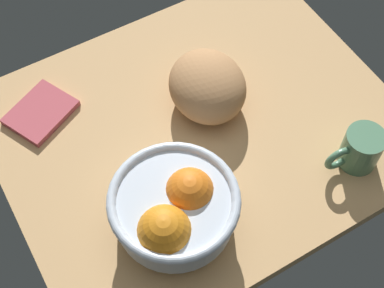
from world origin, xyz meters
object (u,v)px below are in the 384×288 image
fruit_bowl (175,209)px  bread_loaf (207,86)px  mug (359,149)px  napkin_folded (41,112)px

fruit_bowl → bread_loaf: bearing=-132.6°
bread_loaf → mug: 29.80cm
fruit_bowl → mug: size_ratio=1.93×
fruit_bowl → napkin_folded: fruit_bowl is taller
fruit_bowl → napkin_folded: (10.87, -33.18, -5.83)cm
bread_loaf → napkin_folded: 32.24cm
fruit_bowl → mug: fruit_bowl is taller
napkin_folded → mug: size_ratio=1.08×
fruit_bowl → bread_loaf: 26.70cm
napkin_folded → bread_loaf: bearing=154.9°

